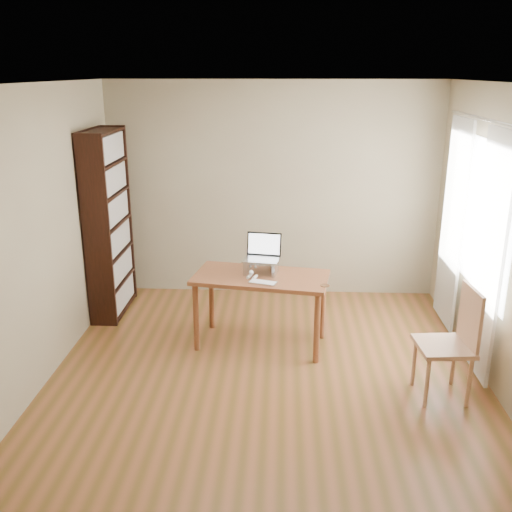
{
  "coord_description": "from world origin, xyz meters",
  "views": [
    {
      "loc": [
        0.13,
        -4.57,
        2.7
      ],
      "look_at": [
        -0.13,
        0.74,
        0.96
      ],
      "focal_mm": 40.0,
      "sensor_mm": 36.0,
      "label": 1
    }
  ],
  "objects": [
    {
      "name": "coaster",
      "position": [
        0.53,
        0.51,
        0.75
      ],
      "size": [
        0.09,
        0.09,
        0.01
      ],
      "primitive_type": "cylinder",
      "color": "#4F331B",
      "rests_on": "desk"
    },
    {
      "name": "cat",
      "position": [
        -0.12,
        0.87,
        0.81
      ],
      "size": [
        0.24,
        0.48,
        0.15
      ],
      "rotation": [
        0.0,
        0.0,
        -0.32
      ],
      "color": "#463F37",
      "rests_on": "desk"
    },
    {
      "name": "curtains",
      "position": [
        1.92,
        0.8,
        1.17
      ],
      "size": [
        0.03,
        1.9,
        2.25
      ],
      "color": "silver",
      "rests_on": "ground"
    },
    {
      "name": "keyboard",
      "position": [
        -0.06,
        0.54,
        0.76
      ],
      "size": [
        0.29,
        0.19,
        0.02
      ],
      "rotation": [
        0.0,
        0.0,
        -0.31
      ],
      "color": "silver",
      "rests_on": "desk"
    },
    {
      "name": "room",
      "position": [
        0.03,
        0.01,
        1.3
      ],
      "size": [
        4.04,
        4.54,
        2.64
      ],
      "color": "brown",
      "rests_on": "ground"
    },
    {
      "name": "laptop",
      "position": [
        -0.08,
        0.9,
        0.94
      ],
      "size": [
        0.39,
        0.35,
        0.25
      ],
      "rotation": [
        0.0,
        0.0,
        -0.16
      ],
      "color": "silver",
      "rests_on": "laptop_stand"
    },
    {
      "name": "chair",
      "position": [
        1.58,
        -0.15,
        0.54
      ],
      "size": [
        0.48,
        0.48,
        0.99
      ],
      "rotation": [
        0.0,
        0.0,
        0.09
      ],
      "color": "tan",
      "rests_on": "ground"
    },
    {
      "name": "laptop_stand",
      "position": [
        -0.08,
        0.84,
        0.83
      ],
      "size": [
        0.32,
        0.25,
        0.13
      ],
      "rotation": [
        0.0,
        0.0,
        -0.16
      ],
      "color": "silver",
      "rests_on": "desk"
    },
    {
      "name": "bookshelf",
      "position": [
        -1.83,
        1.55,
        1.05
      ],
      "size": [
        0.3,
        0.9,
        2.1
      ],
      "color": "black",
      "rests_on": "ground"
    },
    {
      "name": "desk",
      "position": [
        -0.08,
        0.76,
        0.65
      ],
      "size": [
        1.41,
        0.87,
        0.75
      ],
      "rotation": [
        0.0,
        0.0,
        -0.16
      ],
      "color": "brown",
      "rests_on": "ground"
    }
  ]
}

